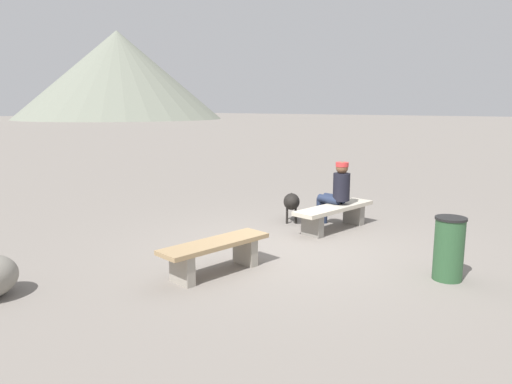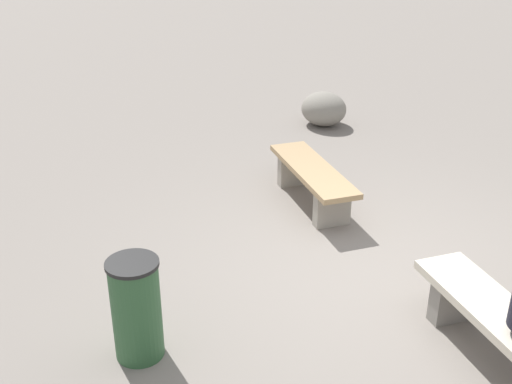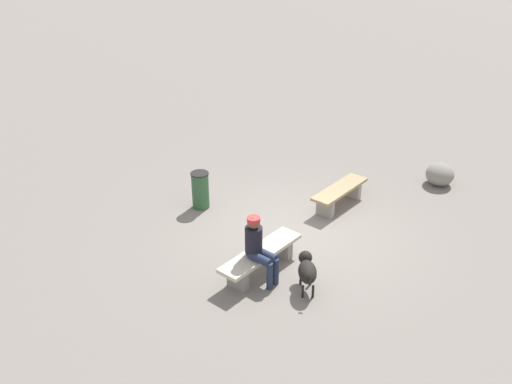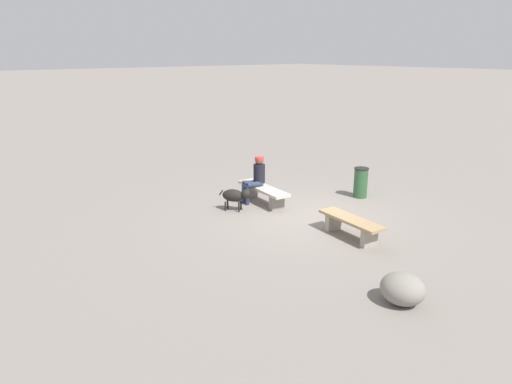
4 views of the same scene
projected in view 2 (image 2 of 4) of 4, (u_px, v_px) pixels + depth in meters
ground at (375, 278)px, 5.94m from camera, size 210.00×210.00×0.06m
bench_left at (312, 178)px, 7.17m from camera, size 1.66×0.64×0.45m
bench_right at (506, 333)px, 4.65m from camera, size 1.89×0.68×0.44m
trash_bin at (136, 309)px, 4.74m from camera, size 0.40×0.40×0.83m
boulder at (324, 109)px, 9.65m from camera, size 0.85×0.81×0.51m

